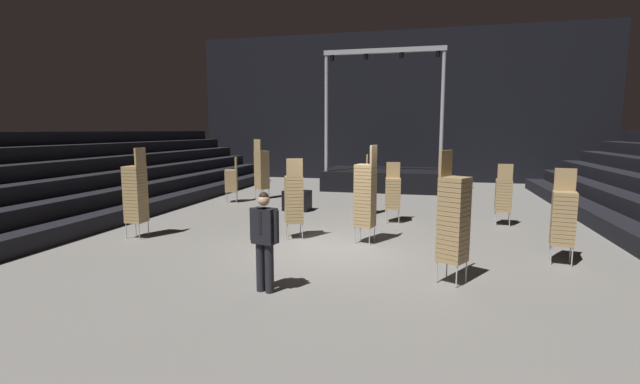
{
  "coord_description": "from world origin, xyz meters",
  "views": [
    {
      "loc": [
        2.12,
        -10.01,
        2.74
      ],
      "look_at": [
        -0.23,
        -0.58,
        1.4
      ],
      "focal_mm": 25.19,
      "sensor_mm": 36.0,
      "label": 1
    }
  ],
  "objects": [
    {
      "name": "ground_plane",
      "position": [
        0.0,
        0.0,
        -0.05
      ],
      "size": [
        22.0,
        30.0,
        0.1
      ],
      "primitive_type": "cube",
      "color": "slate"
    },
    {
      "name": "arena_end_wall",
      "position": [
        0.0,
        15.0,
        4.0
      ],
      "size": [
        22.0,
        0.3,
        8.0
      ],
      "primitive_type": "cube",
      "color": "black",
      "rests_on": "ground_plane"
    },
    {
      "name": "bleacher_bank_left",
      "position": [
        -8.75,
        1.0,
        1.35
      ],
      "size": [
        4.5,
        24.0,
        2.7
      ],
      "rotation": [
        0.0,
        0.0,
        1.57
      ],
      "color": "black",
      "rests_on": "ground_plane"
    },
    {
      "name": "stage_riser",
      "position": [
        0.0,
        11.13,
        0.57
      ],
      "size": [
        5.47,
        3.56,
        6.17
      ],
      "color": "black",
      "rests_on": "ground_plane"
    },
    {
      "name": "man_with_tie",
      "position": [
        -0.57,
        -3.09,
        0.98
      ],
      "size": [
        0.57,
        0.31,
        1.72
      ],
      "rotation": [
        0.0,
        0.0,
        2.92
      ],
      "color": "black",
      "rests_on": "ground_plane"
    },
    {
      "name": "chair_stack_front_left",
      "position": [
        -0.07,
        4.28,
        0.98
      ],
      "size": [
        0.48,
        0.48,
        1.96
      ],
      "rotation": [
        0.0,
        0.0,
        1.67
      ],
      "color": "#B2B5BA",
      "rests_on": "ground_plane"
    },
    {
      "name": "chair_stack_front_right",
      "position": [
        2.53,
        -1.84,
        1.19
      ],
      "size": [
        0.6,
        0.6,
        2.39
      ],
      "rotation": [
        0.0,
        0.0,
        4.21
      ],
      "color": "#B2B5BA",
      "rests_on": "ground_plane"
    },
    {
      "name": "chair_stack_mid_left",
      "position": [
        -5.17,
        -0.18,
        1.15
      ],
      "size": [
        0.44,
        0.44,
        2.31
      ],
      "rotation": [
        0.0,
        0.0,
        1.57
      ],
      "color": "#B2B5BA",
      "rests_on": "ground_plane"
    },
    {
      "name": "chair_stack_mid_right",
      "position": [
        4.17,
        3.73,
        0.9
      ],
      "size": [
        0.47,
        0.47,
        1.79
      ],
      "rotation": [
        0.0,
        0.0,
        6.21
      ],
      "color": "#B2B5BA",
      "rests_on": "ground_plane"
    },
    {
      "name": "chair_stack_mid_centre",
      "position": [
        -5.28,
        5.7,
        0.86
      ],
      "size": [
        0.56,
        0.56,
        1.71
      ],
      "rotation": [
        0.0,
        0.0,
        1.9
      ],
      "color": "#B2B5BA",
      "rests_on": "ground_plane"
    },
    {
      "name": "chair_stack_rear_left",
      "position": [
        1.03,
        3.35,
        0.9
      ],
      "size": [
        0.49,
        0.49,
        1.79
      ],
      "rotation": [
        0.0,
        0.0,
        3.25
      ],
      "color": "#B2B5BA",
      "rests_on": "ground_plane"
    },
    {
      "name": "chair_stack_rear_right",
      "position": [
        -4.46,
        6.76,
        1.19
      ],
      "size": [
        0.61,
        0.61,
        2.39
      ],
      "rotation": [
        0.0,
        0.0,
        5.73
      ],
      "color": "#B2B5BA",
      "rests_on": "ground_plane"
    },
    {
      "name": "chair_stack_rear_centre",
      "position": [
        -1.24,
        0.73,
        1.03
      ],
      "size": [
        0.58,
        0.58,
        2.05
      ],
      "rotation": [
        0.0,
        0.0,
        0.41
      ],
      "color": "#B2B5BA",
      "rests_on": "ground_plane"
    },
    {
      "name": "chair_stack_aisle_left",
      "position": [
        0.59,
        0.7,
        1.19
      ],
      "size": [
        0.52,
        0.52,
        2.39
      ],
      "rotation": [
        0.0,
        0.0,
        1.37
      ],
      "color": "#B2B5BA",
      "rests_on": "ground_plane"
    },
    {
      "name": "chair_stack_aisle_right",
      "position": [
        4.78,
        -0.06,
        0.98
      ],
      "size": [
        0.51,
        0.51,
        1.96
      ],
      "rotation": [
        0.0,
        0.0,
        2.97
      ],
      "color": "#B2B5BA",
      "rests_on": "ground_plane"
    },
    {
      "name": "equipment_road_case",
      "position": [
        -2.33,
        4.59,
        0.34
      ],
      "size": [
        0.93,
        0.65,
        0.69
      ],
      "primitive_type": "cube",
      "rotation": [
        0.0,
        0.0,
        -0.06
      ],
      "color": "black",
      "rests_on": "ground_plane"
    }
  ]
}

